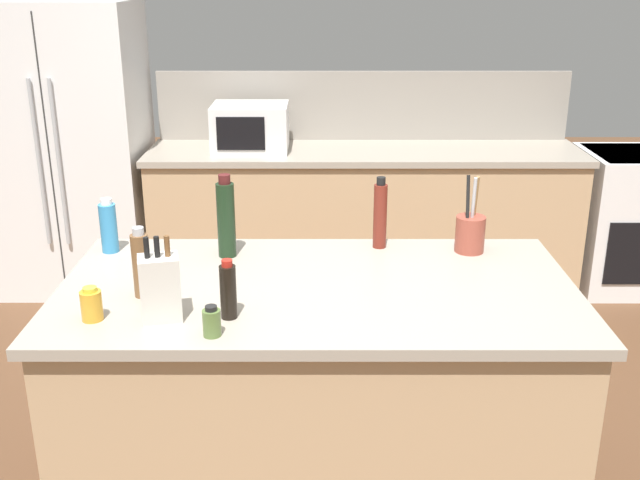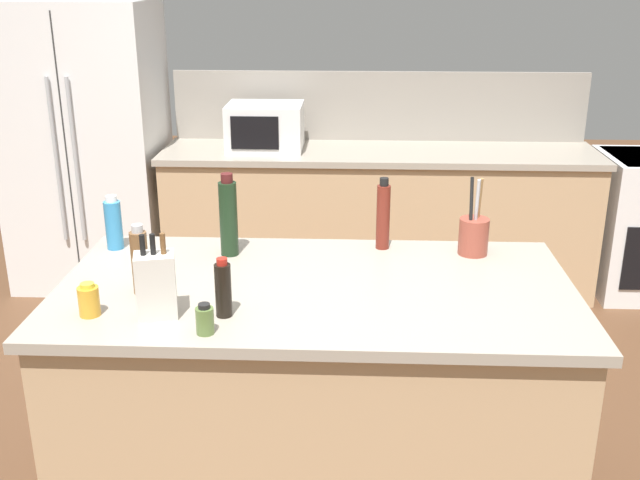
% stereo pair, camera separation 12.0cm
% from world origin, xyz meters
% --- Properties ---
extents(back_counter_run, '(2.80, 0.66, 0.94)m').
position_xyz_m(back_counter_run, '(0.30, 2.20, 0.47)').
color(back_counter_run, tan).
rests_on(back_counter_run, ground_plane).
extents(wall_backsplash, '(2.76, 0.03, 0.46)m').
position_xyz_m(wall_backsplash, '(0.30, 2.52, 1.17)').
color(wall_backsplash, gray).
rests_on(wall_backsplash, back_counter_run).
extents(kitchen_island, '(1.90, 1.00, 0.94)m').
position_xyz_m(kitchen_island, '(0.00, 0.00, 0.47)').
color(kitchen_island, tan).
rests_on(kitchen_island, ground_plane).
extents(refrigerator, '(0.97, 0.75, 1.86)m').
position_xyz_m(refrigerator, '(-1.63, 2.25, 0.93)').
color(refrigerator, white).
rests_on(refrigerator, ground_plane).
extents(range_oven, '(0.76, 0.65, 0.92)m').
position_xyz_m(range_oven, '(2.12, 2.20, 0.47)').
color(range_oven, white).
rests_on(range_oven, ground_plane).
extents(microwave, '(0.48, 0.39, 0.29)m').
position_xyz_m(microwave, '(-0.44, 2.20, 1.09)').
color(microwave, white).
rests_on(microwave, back_counter_run).
extents(knife_block, '(0.15, 0.13, 0.29)m').
position_xyz_m(knife_block, '(-0.51, -0.28, 1.05)').
color(knife_block, beige).
rests_on(knife_block, kitchen_island).
extents(utensil_crock, '(0.12, 0.12, 0.32)m').
position_xyz_m(utensil_crock, '(0.62, 0.35, 1.02)').
color(utensil_crock, brown).
rests_on(utensil_crock, kitchen_island).
extents(wine_bottle, '(0.07, 0.07, 0.34)m').
position_xyz_m(wine_bottle, '(-0.37, 0.30, 1.10)').
color(wine_bottle, black).
rests_on(wine_bottle, kitchen_island).
extents(dish_soap_bottle, '(0.07, 0.07, 0.23)m').
position_xyz_m(dish_soap_bottle, '(-0.85, 0.35, 1.05)').
color(dish_soap_bottle, '#3384BC').
rests_on(dish_soap_bottle, kitchen_island).
extents(pepper_grinder, '(0.06, 0.06, 0.26)m').
position_xyz_m(pepper_grinder, '(-0.62, -0.09, 1.06)').
color(pepper_grinder, brown).
rests_on(pepper_grinder, kitchen_island).
extents(honey_jar, '(0.07, 0.07, 0.12)m').
position_xyz_m(honey_jar, '(-0.74, -0.29, 0.99)').
color(honey_jar, gold).
rests_on(honey_jar, kitchen_island).
extents(spice_jar_oregano, '(0.06, 0.06, 0.10)m').
position_xyz_m(spice_jar_oregano, '(-0.33, -0.40, 0.99)').
color(spice_jar_oregano, '#567038').
rests_on(spice_jar_oregano, kitchen_island).
extents(soy_sauce_bottle, '(0.06, 0.06, 0.21)m').
position_xyz_m(soy_sauce_bottle, '(-0.29, -0.27, 1.04)').
color(soy_sauce_bottle, black).
rests_on(soy_sauce_bottle, kitchen_island).
extents(vinegar_bottle, '(0.06, 0.06, 0.30)m').
position_xyz_m(vinegar_bottle, '(0.26, 0.40, 1.08)').
color(vinegar_bottle, maroon).
rests_on(vinegar_bottle, kitchen_island).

